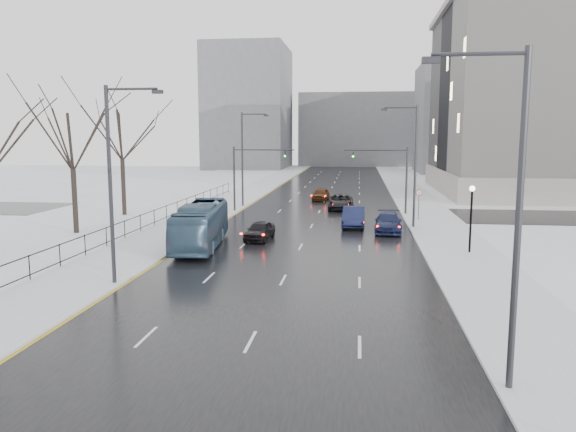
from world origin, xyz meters
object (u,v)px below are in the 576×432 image
at_px(no_uturn_sign, 419,196).
at_px(sedan_center_near, 260,231).
at_px(sedan_right_near, 354,217).
at_px(mast_signal_left, 245,171).
at_px(sedan_center_far, 321,194).
at_px(tree_park_d, 77,234).
at_px(bus, 201,225).
at_px(sedan_right_cross, 341,202).
at_px(mast_signal_right, 395,172).
at_px(tree_park_e, 125,216).
at_px(sedan_right_far, 388,223).
at_px(streetlight_l_far, 244,154).
at_px(streetlight_l_near, 114,175).
at_px(streetlight_r_mid, 413,160).
at_px(streetlight_r_near, 511,205).
at_px(lamppost_r_mid, 471,209).

distance_m(no_uturn_sign, sedan_center_near, 16.56).
bearing_deg(sedan_right_near, sedan_center_near, -132.89).
relative_size(mast_signal_left, sedan_center_far, 1.53).
distance_m(tree_park_d, bus, 11.70).
relative_size(sedan_right_cross, sedan_center_far, 1.30).
bearing_deg(mast_signal_right, bus, -128.62).
xyz_separation_m(tree_park_e, sedan_right_far, (24.45, -6.16, 0.79)).
relative_size(mast_signal_right, sedan_center_far, 1.53).
xyz_separation_m(tree_park_e, mast_signal_right, (25.53, 4.00, 4.11)).
bearing_deg(streetlight_l_far, mast_signal_right, -14.48).
height_order(streetlight_l_near, sedan_right_far, streetlight_l_near).
bearing_deg(no_uturn_sign, streetlight_l_near, -125.89).
bearing_deg(no_uturn_sign, sedan_center_far, 122.84).
distance_m(no_uturn_sign, sedan_right_far, 7.00).
distance_m(streetlight_r_mid, streetlight_l_near, 25.82).
distance_m(streetlight_r_near, mast_signal_right, 38.04).
distance_m(tree_park_e, no_uturn_sign, 27.50).
bearing_deg(streetlight_l_near, sedan_right_near, 59.78).
bearing_deg(mast_signal_left, streetlight_r_mid, -27.31).
height_order(tree_park_d, streetlight_r_mid, streetlight_r_mid).
xyz_separation_m(tree_park_d, sedan_center_near, (14.58, -0.84, 0.73)).
relative_size(tree_park_e, sedan_center_far, 3.18).
height_order(streetlight_l_far, mast_signal_left, streetlight_l_far).
bearing_deg(streetlight_r_mid, no_uturn_sign, 75.52).
relative_size(tree_park_e, lamppost_r_mid, 3.15).
distance_m(streetlight_r_near, sedan_right_far, 28.32).
bearing_deg(mast_signal_left, lamppost_r_mid, -44.48).
xyz_separation_m(tree_park_d, sedan_right_near, (21.30, 6.03, 0.87)).
height_order(mast_signal_right, sedan_right_far, mast_signal_right).
xyz_separation_m(sedan_right_cross, sedan_right_far, (4.18, -13.35, -0.02)).
height_order(tree_park_e, lamppost_r_mid, tree_park_e).
bearing_deg(tree_park_d, sedan_right_far, 9.06).
height_order(mast_signal_right, sedan_center_far, mast_signal_right).
relative_size(tree_park_e, streetlight_r_mid, 1.35).
height_order(tree_park_e, bus, tree_park_e).
xyz_separation_m(sedan_right_near, sedan_right_cross, (-1.43, 11.16, -0.06)).
height_order(tree_park_e, streetlight_r_near, streetlight_r_near).
bearing_deg(sedan_right_far, sedan_right_cross, 110.47).
xyz_separation_m(tree_park_d, streetlight_r_mid, (25.97, 6.00, 5.62)).
relative_size(streetlight_r_near, streetlight_r_mid, 1.00).
relative_size(mast_signal_right, sedan_right_far, 1.26).
bearing_deg(streetlight_r_near, streetlight_r_mid, 90.00).
bearing_deg(sedan_right_cross, mast_signal_left, -162.64).
xyz_separation_m(sedan_right_far, sedan_center_far, (-6.76, 21.21, -0.02)).
xyz_separation_m(streetlight_l_near, mast_signal_left, (0.84, 28.00, -1.51)).
bearing_deg(tree_park_e, sedan_right_cross, 19.52).
relative_size(lamppost_r_mid, sedan_center_near, 1.06).
bearing_deg(sedan_center_far, sedan_right_cross, -66.98).
relative_size(streetlight_r_near, lamppost_r_mid, 2.34).
xyz_separation_m(tree_park_d, no_uturn_sign, (27.00, 10.00, 2.30)).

